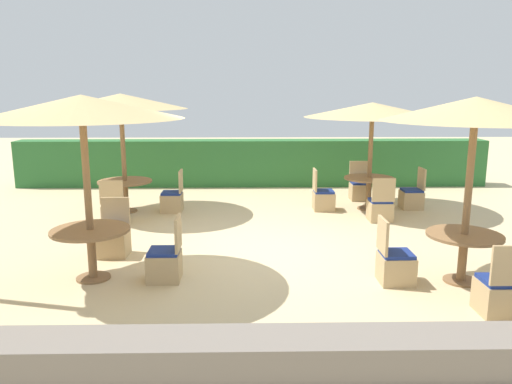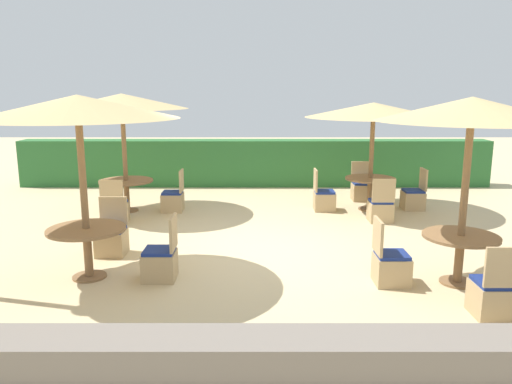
{
  "view_description": "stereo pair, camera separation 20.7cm",
  "coord_description": "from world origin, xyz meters",
  "px_view_note": "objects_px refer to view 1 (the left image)",
  "views": [
    {
      "loc": [
        -0.17,
        -7.97,
        2.68
      ],
      "look_at": [
        0.0,
        0.6,
        0.9
      ],
      "focal_mm": 35.0,
      "sensor_mm": 36.0,
      "label": 1
    },
    {
      "loc": [
        0.03,
        -7.97,
        2.68
      ],
      "look_at": [
        0.0,
        0.6,
        0.9
      ],
      "focal_mm": 35.0,
      "sensor_mm": 36.0,
      "label": 2
    }
  ],
  "objects_px": {
    "patio_chair_front_left_east": "(166,262)",
    "patio_chair_back_left_south": "(115,211)",
    "round_table_front_left": "(91,239)",
    "patio_chair_front_right_south": "(499,294)",
    "parasol_front_left": "(82,108)",
    "patio_chair_front_left_north": "(114,240)",
    "parasol_front_right": "(476,110)",
    "patio_chair_back_right_east": "(412,197)",
    "round_table_back_right": "(369,184)",
    "round_table_front_right": "(464,244)",
    "parasol_back_right": "(372,110)",
    "patio_chair_back_right_west": "(323,198)",
    "patio_chair_front_right_west": "(395,265)",
    "patio_chair_back_right_south": "(380,209)",
    "patio_chair_back_left_east": "(173,200)",
    "round_table_back_left": "(125,186)",
    "patio_chair_back_right_north": "(360,189)",
    "parasol_back_left": "(121,102)"
  },
  "relations": [
    {
      "from": "patio_chair_back_left_south",
      "to": "patio_chair_back_right_west",
      "type": "height_order",
      "value": "same"
    },
    {
      "from": "parasol_front_right",
      "to": "patio_chair_front_right_west",
      "type": "relative_size",
      "value": 2.77
    },
    {
      "from": "round_table_front_right",
      "to": "patio_chair_back_left_south",
      "type": "bearing_deg",
      "value": 150.66
    },
    {
      "from": "patio_chair_back_left_south",
      "to": "patio_chair_back_right_south",
      "type": "distance_m",
      "value": 5.4
    },
    {
      "from": "patio_chair_front_right_south",
      "to": "patio_chair_back_left_south",
      "type": "height_order",
      "value": "same"
    },
    {
      "from": "round_table_back_right",
      "to": "patio_chair_front_right_south",
      "type": "bearing_deg",
      "value": -87.09
    },
    {
      "from": "patio_chair_front_left_north",
      "to": "patio_chair_back_right_south",
      "type": "xyz_separation_m",
      "value": [
        4.92,
        2.07,
        0.0
      ]
    },
    {
      "from": "patio_chair_back_right_south",
      "to": "patio_chair_front_left_east",
      "type": "bearing_deg",
      "value": -141.06
    },
    {
      "from": "patio_chair_front_right_south",
      "to": "round_table_front_right",
      "type": "bearing_deg",
      "value": 90.14
    },
    {
      "from": "round_table_front_left",
      "to": "parasol_front_right",
      "type": "relative_size",
      "value": 0.43
    },
    {
      "from": "parasol_front_left",
      "to": "patio_chair_back_right_north",
      "type": "height_order",
      "value": "parasol_front_left"
    },
    {
      "from": "round_table_back_left",
      "to": "round_table_back_right",
      "type": "height_order",
      "value": "round_table_back_right"
    },
    {
      "from": "round_table_front_left",
      "to": "patio_chair_back_right_south",
      "type": "xyz_separation_m",
      "value": [
        4.96,
        3.1,
        -0.33
      ]
    },
    {
      "from": "round_table_front_left",
      "to": "patio_chair_front_right_west",
      "type": "distance_m",
      "value": 4.3
    },
    {
      "from": "patio_chair_back_right_east",
      "to": "patio_chair_back_right_north",
      "type": "relative_size",
      "value": 1.0
    },
    {
      "from": "patio_chair_front_right_west",
      "to": "patio_chair_back_left_east",
      "type": "bearing_deg",
      "value": -138.67
    },
    {
      "from": "parasol_front_right",
      "to": "round_table_back_right",
      "type": "distance_m",
      "value": 4.73
    },
    {
      "from": "patio_chair_back_right_north",
      "to": "parasol_front_left",
      "type": "bearing_deg",
      "value": 45.72
    },
    {
      "from": "patio_chair_back_left_south",
      "to": "parasol_back_right",
      "type": "bearing_deg",
      "value": 12.13
    },
    {
      "from": "round_table_back_right",
      "to": "parasol_front_right",
      "type": "bearing_deg",
      "value": -86.43
    },
    {
      "from": "patio_chair_back_right_north",
      "to": "patio_chair_front_right_south",
      "type": "bearing_deg",
      "value": 92.23
    },
    {
      "from": "round_table_front_right",
      "to": "parasol_back_right",
      "type": "xyz_separation_m",
      "value": [
        -0.27,
        4.35,
        1.67
      ]
    },
    {
      "from": "round_table_front_right",
      "to": "patio_chair_back_left_south",
      "type": "height_order",
      "value": "patio_chair_back_left_south"
    },
    {
      "from": "round_table_front_left",
      "to": "patio_chair_front_right_south",
      "type": "height_order",
      "value": "patio_chair_front_right_south"
    },
    {
      "from": "parasol_back_right",
      "to": "round_table_front_left",
      "type": "bearing_deg",
      "value": -140.21
    },
    {
      "from": "patio_chair_front_left_north",
      "to": "round_table_front_right",
      "type": "distance_m",
      "value": 5.35
    },
    {
      "from": "parasol_back_left",
      "to": "patio_chair_back_right_north",
      "type": "xyz_separation_m",
      "value": [
        5.46,
        1.11,
        -2.15
      ]
    },
    {
      "from": "round_table_front_left",
      "to": "patio_chair_front_right_south",
      "type": "distance_m",
      "value": 5.4
    },
    {
      "from": "parasol_front_left",
      "to": "patio_chair_back_right_west",
      "type": "xyz_separation_m",
      "value": [
        3.93,
        4.08,
        -2.17
      ]
    },
    {
      "from": "patio_chair_front_left_north",
      "to": "round_table_back_right",
      "type": "xyz_separation_m",
      "value": [
        4.92,
        3.11,
        0.32
      ]
    },
    {
      "from": "parasol_front_right",
      "to": "patio_chair_back_left_east",
      "type": "distance_m",
      "value": 6.63
    },
    {
      "from": "patio_chair_front_left_north",
      "to": "patio_chair_back_right_west",
      "type": "distance_m",
      "value": 4.94
    },
    {
      "from": "patio_chair_back_left_east",
      "to": "round_table_back_left",
      "type": "bearing_deg",
      "value": 88.63
    },
    {
      "from": "patio_chair_front_right_west",
      "to": "round_table_back_left",
      "type": "bearing_deg",
      "value": -131.79
    },
    {
      "from": "round_table_back_left",
      "to": "patio_chair_back_left_east",
      "type": "bearing_deg",
      "value": -1.37
    },
    {
      "from": "patio_chair_front_left_north",
      "to": "parasol_front_right",
      "type": "distance_m",
      "value": 5.76
    },
    {
      "from": "parasol_front_right",
      "to": "patio_chair_back_right_south",
      "type": "xyz_separation_m",
      "value": [
        -0.28,
        3.31,
        -2.14
      ]
    },
    {
      "from": "patio_chair_front_left_east",
      "to": "patio_chair_back_left_south",
      "type": "bearing_deg",
      "value": 26.17
    },
    {
      "from": "patio_chair_front_right_west",
      "to": "parasol_front_right",
      "type": "bearing_deg",
      "value": 90.8
    },
    {
      "from": "patio_chair_front_right_south",
      "to": "patio_chair_back_right_south",
      "type": "xyz_separation_m",
      "value": [
        -0.28,
        4.36,
        0.0
      ]
    },
    {
      "from": "patio_chair_front_left_north",
      "to": "round_table_front_right",
      "type": "height_order",
      "value": "patio_chair_front_left_north"
    },
    {
      "from": "patio_chair_back_left_south",
      "to": "round_table_front_left",
      "type": "bearing_deg",
      "value": -81.61
    },
    {
      "from": "round_table_back_right",
      "to": "patio_chair_back_right_east",
      "type": "distance_m",
      "value": 1.06
    },
    {
      "from": "parasol_front_right",
      "to": "patio_chair_back_right_east",
      "type": "xyz_separation_m",
      "value": [
        0.74,
        4.4,
        -2.14
      ]
    },
    {
      "from": "parasol_front_left",
      "to": "patio_chair_back_left_south",
      "type": "bearing_deg",
      "value": 98.39
    },
    {
      "from": "patio_chair_back_right_north",
      "to": "round_table_front_right",
      "type": "bearing_deg",
      "value": 92.64
    },
    {
      "from": "round_table_back_left",
      "to": "patio_chair_back_right_south",
      "type": "bearing_deg",
      "value": -9.56
    },
    {
      "from": "parasol_front_left",
      "to": "patio_chair_front_left_north",
      "type": "xyz_separation_m",
      "value": [
        0.04,
        1.03,
        -2.17
      ]
    },
    {
      "from": "parasol_front_left",
      "to": "parasol_back_left",
      "type": "relative_size",
      "value": 0.97
    },
    {
      "from": "parasol_front_left",
      "to": "patio_chair_back_left_east",
      "type": "bearing_deg",
      "value": 81.81
    }
  ]
}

